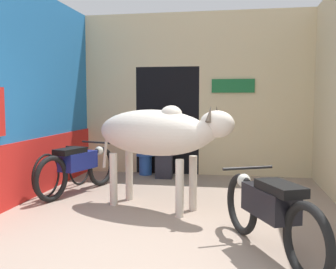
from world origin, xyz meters
TOP-DOWN VIEW (x-y plane):
  - ground_plane at (0.00, 0.00)m, footprint 30.00×30.00m
  - wall_left_shopfront at (-2.36, 2.13)m, footprint 0.25×4.29m
  - wall_back_with_doorway at (-0.24, 4.57)m, footprint 4.54×0.93m
  - cow at (-0.24, 1.73)m, footprint 2.12×1.27m
  - motorcycle_near at (1.16, 0.32)m, footprint 0.91×1.78m
  - motorcycle_far at (-1.69, 2.40)m, footprint 0.74×1.85m
  - bicycle at (-1.97, 2.50)m, footprint 0.44×1.65m
  - shopkeeper_seated at (-0.53, 3.89)m, footprint 0.46×0.33m
  - plastic_stool at (-0.97, 4.09)m, footprint 0.37×0.37m

SIDE VIEW (x-z plane):
  - ground_plane at x=0.00m, z-range 0.00..0.00m
  - plastic_stool at x=-0.97m, z-range 0.02..0.43m
  - bicycle at x=-1.97m, z-range 0.00..0.70m
  - motorcycle_near at x=1.16m, z-range 0.05..0.84m
  - motorcycle_far at x=-1.69m, z-range 0.05..0.85m
  - shopkeeper_seated at x=-0.53m, z-range 0.02..1.25m
  - cow at x=-0.24m, z-range 0.32..1.77m
  - wall_back_with_doorway at x=-0.24m, z-range -0.23..3.00m
  - wall_left_shopfront at x=-2.36m, z-range -0.05..3.18m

